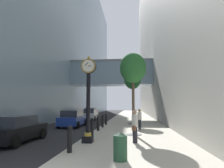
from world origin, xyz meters
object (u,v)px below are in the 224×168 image
Objects in this scene: bollard_nearest at (70,138)px; pedestrian_by_clock at (140,119)px; trash_bin at (120,146)px; pedestrian_walking at (135,125)px; street_tree_near at (133,69)px; bollard_fifth at (103,121)px; bollard_third at (92,126)px; car_black_mid at (16,129)px; bollard_sixth at (106,119)px; street_tree_mid_near at (133,80)px; car_blue_far at (73,119)px; street_clock at (88,94)px; car_red_trailing at (91,113)px; car_white_near at (90,114)px; bollard_fourth at (98,123)px.

pedestrian_by_clock is at bearing 67.97° from bollard_nearest.
bollard_nearest is at bearing 156.44° from trash_bin.
pedestrian_walking is 5.86m from pedestrian_by_clock.
bollard_fifth is at bearing 123.73° from street_tree_near.
bollard_third is 0.27× the size of car_black_mid.
bollard_sixth is 5.20m from street_tree_mid_near.
street_tree_near is 9.20m from car_blue_far.
street_clock is at bearing -117.17° from pedestrian_by_clock.
pedestrian_walking is at bearing -94.77° from pedestrian_by_clock.
street_tree_mid_near reaches higher than car_red_trailing.
bollard_sixth is 0.65× the size of pedestrian_walking.
pedestrian_walking is (2.85, -7.15, 0.35)m from bollard_fifth.
trash_bin is 0.59× the size of pedestrian_walking.
street_tree_mid_near reaches higher than car_white_near.
street_tree_mid_near reaches higher than bollard_sixth.
bollard_fifth is at bearing -71.94° from car_white_near.
pedestrian_by_clock is (3.34, 3.47, 0.30)m from bollard_third.
car_white_near is at bearing 119.91° from pedestrian_by_clock.
car_white_near is (-3.39, 12.78, 0.05)m from bollard_fourth.
bollard_nearest is 0.27× the size of car_white_near.
bollard_third is 0.68× the size of pedestrian_by_clock.
trash_bin is at bearing -96.71° from pedestrian_by_clock.
car_blue_far is (-3.55, 8.70, -1.99)m from street_clock.
bollard_fifth is 0.26× the size of car_red_trailing.
pedestrian_walking is at bearing -72.61° from car_red_trailing.
bollard_third is at bearing 140.35° from pedestrian_walking.
bollard_sixth is 13.14m from trash_bin.
bollard_third is at bearing -90.00° from bollard_fourth.
pedestrian_by_clock reaches higher than trash_bin.
bollard_nearest is 4.79m from bollard_third.
street_tree_near is 4.70m from pedestrian_walking.
car_black_mid is (-6.88, 0.09, -0.33)m from pedestrian_walking.
car_white_near reaches higher than car_black_mid.
car_white_near reaches higher than bollard_fourth.
pedestrian_walking reaches higher than car_black_mid.
trash_bin is at bearing -74.92° from car_white_near.
bollard_fourth is at bearing -75.15° from car_white_near.
pedestrian_walking is 0.42× the size of car_white_near.
street_tree_near reaches higher than bollard_third.
pedestrian_walking is at bearing 40.29° from bollard_nearest.
street_clock reaches higher than bollard_sixth.
pedestrian_walking is 10.54m from car_blue_far.
street_tree_near is at bearing -100.28° from pedestrian_by_clock.
bollard_third and bollard_fourth have the same top height.
bollard_fourth is 6.16m from car_black_mid.
street_clock is 4.45m from street_tree_near.
car_white_near is 0.96× the size of car_red_trailing.
street_clock is at bearing 121.17° from trash_bin.
bollard_fifth is 3.57m from car_blue_far.
car_black_mid is at bearing -130.81° from bollard_fourth.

